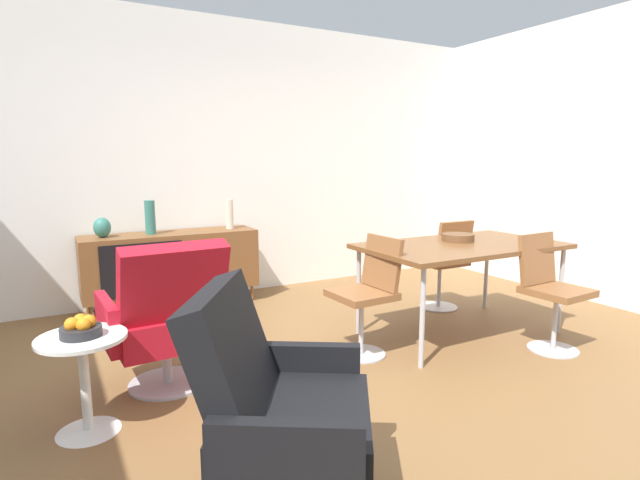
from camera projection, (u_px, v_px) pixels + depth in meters
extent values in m
plane|color=brown|center=(350.00, 389.00, 3.09)|extent=(8.32, 8.32, 0.00)
cube|color=white|center=(216.00, 160.00, 5.11)|extent=(6.80, 0.12, 2.80)
cube|color=brown|center=(172.00, 262.00, 4.74)|extent=(1.60, 0.44, 0.56)
cube|color=black|center=(143.00, 270.00, 4.40)|extent=(0.70, 0.01, 0.48)
cylinder|color=brown|center=(91.00, 315.00, 4.30)|extent=(0.03, 0.03, 0.16)
cylinder|color=brown|center=(252.00, 293.00, 5.00)|extent=(0.03, 0.03, 0.16)
cylinder|color=brown|center=(88.00, 305.00, 4.59)|extent=(0.03, 0.03, 0.16)
cylinder|color=brown|center=(240.00, 285.00, 5.30)|extent=(0.03, 0.03, 0.16)
cylinder|color=beige|center=(230.00, 214.00, 4.95)|extent=(0.07, 0.07, 0.29)
cylinder|color=#337266|center=(150.00, 217.00, 4.59)|extent=(0.09, 0.09, 0.31)
ellipsoid|color=#337266|center=(102.00, 228.00, 4.40)|extent=(0.15, 0.15, 0.18)
cube|color=brown|center=(462.00, 246.00, 3.97)|extent=(1.60, 0.90, 0.04)
cylinder|color=#B7B7BC|center=(422.00, 318.00, 3.35)|extent=(0.04, 0.04, 0.70)
cylinder|color=#B7B7BC|center=(561.00, 291.00, 4.03)|extent=(0.04, 0.04, 0.70)
cylinder|color=#B7B7BC|center=(359.00, 291.00, 4.02)|extent=(0.04, 0.04, 0.70)
cylinder|color=#B7B7BC|center=(486.00, 272.00, 4.71)|extent=(0.04, 0.04, 0.70)
cylinder|color=brown|center=(458.00, 237.00, 4.09)|extent=(0.26, 0.26, 0.06)
cube|color=brown|center=(440.00, 261.00, 4.71)|extent=(0.41, 0.41, 0.05)
cube|color=brown|center=(455.00, 242.00, 4.52)|extent=(0.38, 0.09, 0.38)
cylinder|color=#B7B7BC|center=(439.00, 286.00, 4.75)|extent=(0.04, 0.04, 0.42)
cylinder|color=#B7B7BC|center=(438.00, 307.00, 4.78)|extent=(0.36, 0.36, 0.01)
cube|color=brown|center=(362.00, 295.00, 3.56)|extent=(0.42, 0.42, 0.05)
cube|color=brown|center=(382.00, 262.00, 3.62)|extent=(0.11, 0.38, 0.38)
cylinder|color=#B7B7BC|center=(361.00, 326.00, 3.60)|extent=(0.04, 0.04, 0.42)
cylinder|color=#B7B7BC|center=(361.00, 354.00, 3.63)|extent=(0.36, 0.36, 0.01)
cube|color=brown|center=(557.00, 291.00, 3.64)|extent=(0.42, 0.42, 0.05)
cube|color=brown|center=(537.00, 259.00, 3.76)|extent=(0.38, 0.11, 0.38)
cylinder|color=#B7B7BC|center=(555.00, 323.00, 3.68)|extent=(0.04, 0.04, 0.42)
cylinder|color=#B7B7BC|center=(553.00, 349.00, 3.71)|extent=(0.36, 0.36, 0.01)
cube|color=red|center=(165.00, 326.00, 3.09)|extent=(0.63, 0.59, 0.20)
cube|color=red|center=(174.00, 286.00, 2.84)|extent=(0.61, 0.30, 0.51)
cube|color=red|center=(216.00, 306.00, 3.25)|extent=(0.09, 0.51, 0.28)
cube|color=red|center=(107.00, 323.00, 2.91)|extent=(0.09, 0.51, 0.28)
cylinder|color=#B7B7BC|center=(167.00, 363.00, 3.13)|extent=(0.06, 0.06, 0.28)
cylinder|color=#B7B7BC|center=(168.00, 383.00, 3.15)|extent=(0.48, 0.48, 0.02)
cube|color=black|center=(296.00, 430.00, 1.91)|extent=(0.79, 0.81, 0.20)
cube|color=black|center=(232.00, 352.00, 1.87)|extent=(0.55, 0.65, 0.51)
cube|color=black|center=(285.00, 463.00, 1.57)|extent=(0.46, 0.32, 0.28)
cube|color=black|center=(303.00, 374.00, 2.22)|extent=(0.46, 0.32, 0.28)
cylinder|color=white|center=(82.00, 338.00, 2.52)|extent=(0.44, 0.44, 0.02)
cylinder|color=white|center=(85.00, 386.00, 2.56)|extent=(0.05, 0.05, 0.50)
cone|color=white|center=(89.00, 429.00, 2.60)|extent=(0.32, 0.32, 0.02)
cylinder|color=#262628|center=(81.00, 332.00, 2.52)|extent=(0.20, 0.20, 0.05)
sphere|color=orange|center=(89.00, 321.00, 2.53)|extent=(0.07, 0.07, 0.07)
sphere|color=orange|center=(80.00, 320.00, 2.55)|extent=(0.07, 0.07, 0.07)
sphere|color=orange|center=(72.00, 324.00, 2.49)|extent=(0.07, 0.07, 0.07)
sphere|color=orange|center=(83.00, 325.00, 2.48)|extent=(0.07, 0.07, 0.07)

